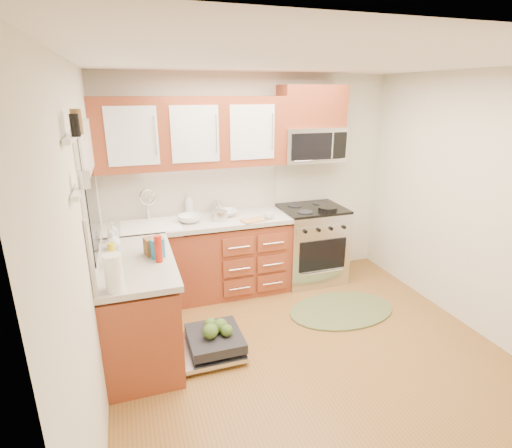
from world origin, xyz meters
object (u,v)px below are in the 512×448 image
object	(u,v)px
paper_towel_roll	(114,273)
dishwasher	(211,343)
cup	(269,215)
sink	(151,236)
bowl_a	(226,213)
cutting_board	(253,220)
skillet	(327,209)
upper_cabinets	(192,133)
range	(311,244)
rug	(342,310)
microwave	(311,144)
stock_pot	(220,216)
bowl_b	(190,219)

from	to	relation	value
paper_towel_roll	dishwasher	bearing A→B (deg)	23.39
paper_towel_roll	cup	bearing A→B (deg)	37.72
sink	bowl_a	bearing A→B (deg)	6.34
paper_towel_roll	sink	bearing A→B (deg)	76.34
cutting_board	skillet	bearing A→B (deg)	2.85
skillet	cup	world-z (taller)	cup
upper_cabinets	cup	xyz separation A→B (m)	(0.77, -0.32, -0.90)
dishwasher	paper_towel_roll	distance (m)	1.26
paper_towel_roll	bowl_a	world-z (taller)	paper_towel_roll
cup	range	bearing A→B (deg)	15.76
cutting_board	rug	bearing A→B (deg)	-38.36
upper_cabinets	bowl_a	xyz separation A→B (m)	(0.33, -0.06, -0.92)
skillet	bowl_a	distance (m)	1.21
sink	microwave	bearing A→B (deg)	3.85
sink	cutting_board	bearing A→B (deg)	-10.33
microwave	rug	size ratio (longest dim) A/B	0.64
dishwasher	skillet	world-z (taller)	skillet
range	microwave	bearing A→B (deg)	90.00
dishwasher	sink	bearing A→B (deg)	109.20
range	stock_pot	size ratio (longest dim) A/B	5.31
range	skillet	xyz separation A→B (m)	(0.12, -0.16, 0.50)
rug	bowl_b	xyz separation A→B (m)	(-1.49, 0.83, 0.96)
bowl_b	cutting_board	bearing A→B (deg)	-15.59
microwave	rug	xyz separation A→B (m)	(-0.02, -0.98, -1.69)
dishwasher	cutting_board	size ratio (longest dim) A/B	2.78
cutting_board	cup	bearing A→B (deg)	8.73
paper_towel_roll	bowl_a	bearing A→B (deg)	51.79
bowl_b	paper_towel_roll	bearing A→B (deg)	-118.48
microwave	cup	bearing A→B (deg)	-154.81
microwave	sink	size ratio (longest dim) A/B	1.23
cutting_board	range	bearing A→B (deg)	14.15
paper_towel_roll	bowl_b	xyz separation A→B (m)	(0.77, 1.43, -0.10)
skillet	cutting_board	distance (m)	0.95
dishwasher	rug	bearing A→B (deg)	10.20
dishwasher	microwave	bearing A→B (deg)	39.07
skillet	upper_cabinets	bearing A→B (deg)	168.55
upper_cabinets	bowl_a	distance (m)	0.98
dishwasher	bowl_b	distance (m)	1.41
dishwasher	rug	xyz separation A→B (m)	(1.52, 0.27, -0.09)
stock_pot	cup	size ratio (longest dim) A/B	1.56
sink	paper_towel_roll	world-z (taller)	paper_towel_roll
range	cup	size ratio (longest dim) A/B	8.31
dishwasher	cup	size ratio (longest dim) A/B	6.12
range	sink	bearing A→B (deg)	-179.70
sink	rug	world-z (taller)	sink
bowl_a	cup	size ratio (longest dim) A/B	2.30
dishwasher	cutting_board	world-z (taller)	cutting_board
skillet	bowl_b	world-z (taller)	bowl_b
cutting_board	paper_towel_roll	xyz separation A→B (m)	(-1.45, -1.24, 0.13)
sink	bowl_b	distance (m)	0.46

